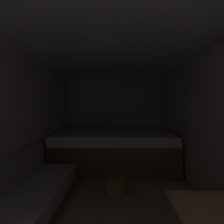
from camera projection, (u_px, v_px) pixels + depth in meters
The scene contains 8 objects.
ground_plane at pixel (112, 202), 2.40m from camera, with size 7.22×7.22×0.00m, color #A39984.
wall_back at pixel (114, 116), 5.01m from camera, with size 2.70×0.05×2.13m, color beige.
wall_left at pixel (16, 125), 2.41m from camera, with size 0.05×5.22×2.13m, color beige.
wall_right at pixel (211, 125), 2.35m from camera, with size 0.05×5.22×2.13m, color beige.
ceiling_slab at pixel (112, 44), 2.35m from camera, with size 2.70×5.22×0.05m, color white.
bed at pixel (114, 148), 4.04m from camera, with size 2.48×1.83×0.91m.
sofa_left at pixel (5, 222), 1.62m from camera, with size 0.69×2.63×0.72m.
wicker_basket at pixel (116, 185), 2.65m from camera, with size 0.33×0.33×0.24m.
Camera 1 is at (0.05, -0.54, 1.29)m, focal length 28.14 mm.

